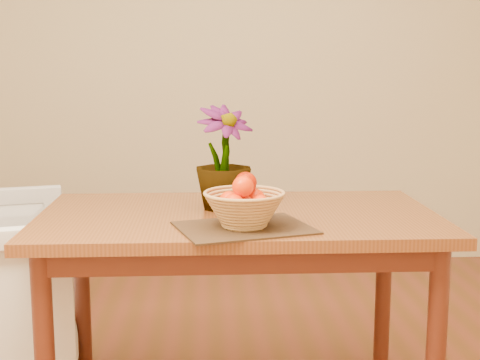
{
  "coord_description": "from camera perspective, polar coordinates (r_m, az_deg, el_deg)",
  "views": [
    {
      "loc": [
        -0.12,
        -2.01,
        1.26
      ],
      "look_at": [
        -0.0,
        0.13,
        0.9
      ],
      "focal_mm": 50.0,
      "sensor_mm": 36.0,
      "label": 1
    }
  ],
  "objects": [
    {
      "name": "table",
      "position": [
        2.38,
        -0.15,
        -4.87
      ],
      "size": [
        1.4,
        0.8,
        0.75
      ],
      "color": "brown",
      "rests_on": "floor"
    },
    {
      "name": "orange_pile",
      "position": [
        2.11,
        0.39,
        -1.3
      ],
      "size": [
        0.16,
        0.17,
        0.13
      ],
      "rotation": [
        0.0,
        0.0,
        0.32
      ],
      "color": "#ED3103",
      "rests_on": "wicker_basket"
    },
    {
      "name": "potted_plant",
      "position": [
        2.4,
        -1.43,
        1.92
      ],
      "size": [
        0.29,
        0.29,
        0.37
      ],
      "primitive_type": "imported",
      "rotation": [
        0.0,
        0.0,
        0.51
      ],
      "color": "#1A4A15",
      "rests_on": "table"
    },
    {
      "name": "wall_back",
      "position": [
        4.26,
        -1.49,
        10.82
      ],
      "size": [
        4.0,
        0.02,
        2.7
      ],
      "primitive_type": "cube",
      "color": "beige",
      "rests_on": "floor"
    },
    {
      "name": "placemat",
      "position": [
        2.13,
        0.37,
        -4.1
      ],
      "size": [
        0.48,
        0.41,
        0.01
      ],
      "primitive_type": "cube",
      "rotation": [
        0.0,
        0.0,
        0.29
      ],
      "color": "#372314",
      "rests_on": "table"
    },
    {
      "name": "wicker_basket",
      "position": [
        2.12,
        0.37,
        -2.64
      ],
      "size": [
        0.26,
        0.26,
        0.11
      ],
      "color": "tan",
      "rests_on": "placemat"
    }
  ]
}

